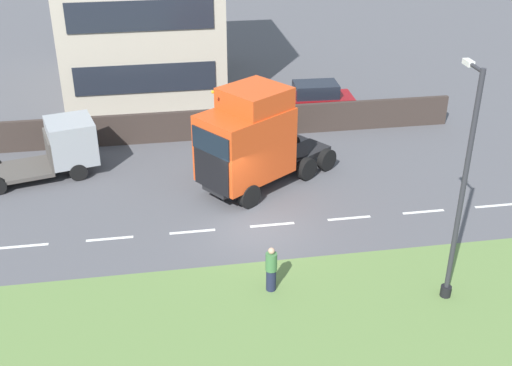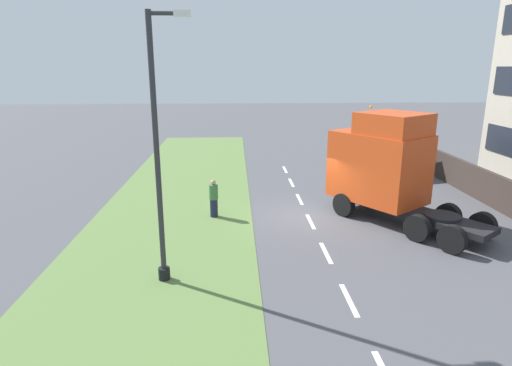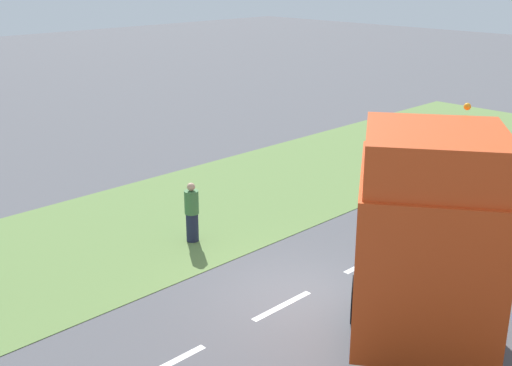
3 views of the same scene
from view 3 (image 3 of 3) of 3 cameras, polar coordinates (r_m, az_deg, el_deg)
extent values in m
plane|color=#515156|center=(15.10, 4.19, -9.91)|extent=(120.00, 120.00, 0.00)
cube|color=#607F42|center=(19.18, -9.37, -3.61)|extent=(7.00, 44.00, 0.01)
cube|color=white|center=(12.85, -7.88, -15.72)|extent=(0.16, 1.80, 0.00)
cube|color=white|center=(14.65, 2.34, -10.85)|extent=(0.16, 1.80, 0.00)
cube|color=white|center=(16.87, 9.87, -6.92)|extent=(0.16, 1.80, 0.00)
cube|color=white|center=(19.36, 15.47, -3.87)|extent=(0.16, 1.80, 0.00)
cube|color=white|center=(22.04, 19.72, -1.51)|extent=(0.16, 1.80, 0.00)
cube|color=black|center=(11.89, 14.50, -15.50)|extent=(5.09, 6.43, 0.24)
cube|color=#DB4719|center=(12.48, 14.67, -5.41)|extent=(4.21, 4.53, 2.94)
cube|color=black|center=(14.50, 13.99, -4.65)|extent=(1.75, 1.26, 1.65)
cube|color=black|center=(14.05, 14.41, 0.20)|extent=(1.85, 1.33, 0.94)
cube|color=#DB4719|center=(11.30, 15.65, 2.33)|extent=(3.34, 3.37, 0.90)
sphere|color=orange|center=(12.91, 18.28, 6.47)|extent=(0.14, 0.14, 0.14)
cylinder|color=black|center=(13.98, 9.15, -10.22)|extent=(0.86, 1.03, 1.04)
cylinder|color=black|center=(14.16, 18.52, -10.63)|extent=(0.86, 1.03, 1.04)
cylinder|color=#1E233D|center=(17.74, -5.68, -3.93)|extent=(0.34, 0.34, 0.82)
cylinder|color=#3F723F|center=(17.47, -5.75, -1.70)|extent=(0.39, 0.39, 0.65)
sphere|color=tan|center=(17.32, -5.80, -0.35)|extent=(0.22, 0.22, 0.22)
camera|label=1|loc=(33.72, -22.84, 28.07)|focal=45.00mm
camera|label=2|loc=(14.25, -77.62, 0.87)|focal=30.00mm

